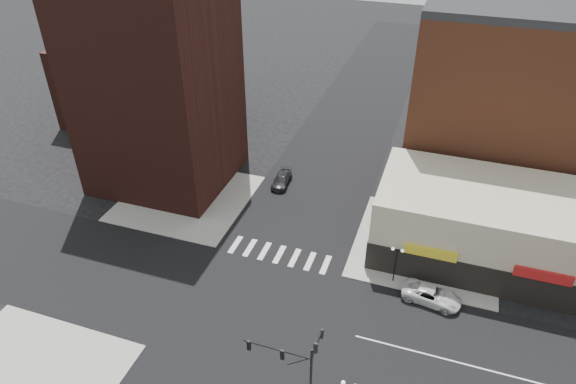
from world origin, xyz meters
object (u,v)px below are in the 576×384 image
(dark_sedan_north, at_px, (282,180))
(street_lamp_ne, at_px, (397,256))
(white_suv, at_px, (432,295))
(traffic_signal, at_px, (300,361))

(dark_sedan_north, bearing_deg, street_lamp_ne, -42.85)
(street_lamp_ne, relative_size, white_suv, 0.75)
(traffic_signal, xyz_separation_m, white_suv, (8.61, 14.33, -4.19))
(traffic_signal, height_order, dark_sedan_north, traffic_signal)
(white_suv, xyz_separation_m, dark_sedan_north, (-20.28, 14.76, -0.09))
(street_lamp_ne, bearing_deg, dark_sedan_north, 141.10)
(white_suv, height_order, dark_sedan_north, white_suv)
(traffic_signal, bearing_deg, white_suv, 58.99)
(street_lamp_ne, distance_m, dark_sedan_north, 21.27)
(street_lamp_ne, bearing_deg, white_suv, -21.29)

